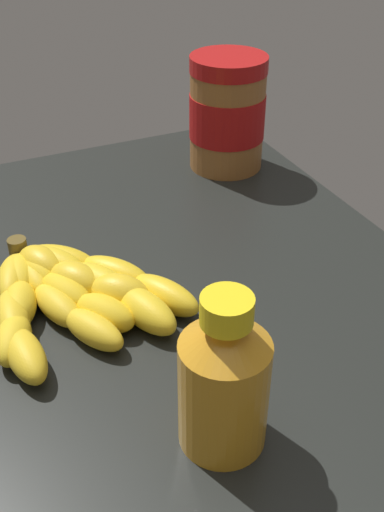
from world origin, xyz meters
TOP-DOWN VIEW (x-y plane):
  - ground_plane at (0.00, 0.00)cm, footprint 72.41×57.56cm
  - banana_bunch at (-1.56, -8.33)cm, footprint 20.70×20.85cm
  - peanut_butter_jar at (-22.83, 19.82)cm, footprint 10.16×10.16cm
  - honey_bottle at (19.12, -1.93)cm, footprint 6.72×6.72cm

SIDE VIEW (x-z plane):
  - ground_plane at x=0.00cm, z-range -3.34..0.00cm
  - banana_bunch at x=-1.56cm, z-range -0.23..3.50cm
  - honey_bottle at x=19.12cm, z-range -0.68..12.89cm
  - peanut_butter_jar at x=-22.83cm, z-range -0.08..15.15cm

